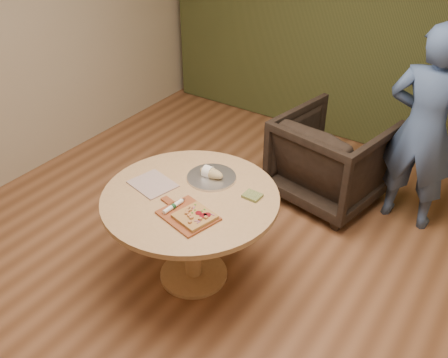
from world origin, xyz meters
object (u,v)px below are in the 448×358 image
Objects in this scene: flatbread_pizza at (195,216)px; bread_roll at (210,173)px; armchair at (332,155)px; person_standing at (424,130)px; pedestal_table at (191,212)px; serving_tray at (212,177)px; cutlery_roll at (173,206)px; pizza_paddle at (187,215)px.

bread_roll reaches higher than flatbread_pizza.
flatbread_pizza is at bearing -66.30° from bread_roll.
bread_roll is at bearing 82.42° from armchair.
flatbread_pizza is 2.04m from person_standing.
bread_roll reaches higher than pedestal_table.
bread_roll is 1.77m from person_standing.
flatbread_pizza is 0.75× the size of serving_tray.
pedestal_table is at bearing 98.03° from cutlery_roll.
armchair is at bearing 82.65° from flatbread_pizza.
person_standing is at bearing 55.79° from pedestal_table.
person_standing reaches higher than serving_tray.
flatbread_pizza is at bearing 93.39° from armchair.
pizza_paddle is 0.48m from bread_roll.
serving_tray is at bearing 112.76° from flatbread_pizza.
cutlery_roll is 0.45m from serving_tray.
person_standing is (0.92, 1.82, 0.09)m from flatbread_pizza.
pedestal_table is 2.61× the size of pizza_paddle.
armchair is at bearing 75.02° from pedestal_table.
pedestal_table is at bearing 56.87° from person_standing.
person_standing is (1.10, 1.82, 0.09)m from cutlery_roll.
pizza_paddle reaches higher than pedestal_table.
person_standing is (1.11, 1.37, 0.11)m from serving_tray.
cutlery_roll is 1.82m from armchair.
pedestal_table is 0.26m from cutlery_roll.
pizza_paddle is at bearing 5.29° from cutlery_roll.
cutlery_roll is 0.22× the size of armchair.
armchair is at bearing 82.46° from cutlery_roll.
pedestal_table is 1.61m from armchair.
person_standing reaches higher than flatbread_pizza.
serving_tray is 0.20× the size of person_standing.
pizza_paddle is at bearing 91.26° from armchair.
armchair is (0.42, 1.29, -0.31)m from serving_tray.
bread_roll is (-0.02, 0.45, 0.01)m from cutlery_roll.
armchair reaches higher than bread_roll.
flatbread_pizza is 0.18m from cutlery_roll.
person_standing reaches higher than pedestal_table.
person_standing is at bearing -162.49° from armchair.
armchair is 0.52× the size of person_standing.
pizza_paddle is 0.47m from serving_tray.
person_standing is (1.11, 1.63, 0.26)m from pedestal_table.
pizza_paddle is 2.37× the size of cutlery_roll.
cutlery_roll is at bearing 60.00° from person_standing.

